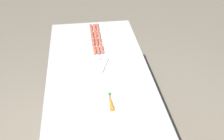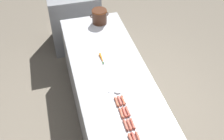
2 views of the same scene
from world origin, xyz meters
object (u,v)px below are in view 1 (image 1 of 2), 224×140
object	(u,v)px
hot_dog_7	(98,50)
hot_dog_3	(102,49)
hot_dog_11	(95,50)
hot_dog_6	(97,42)
hot_dog_4	(95,27)
carrot	(110,101)
hot_dog_10	(93,42)
hot_dog_1	(99,34)
hot_dog_0	(97,27)
hot_dog_5	(95,34)
serving_spoon	(101,60)
hot_dog_8	(91,27)
hot_dog_2	(100,41)
hot_dog_9	(92,34)

from	to	relation	value
hot_dog_7	hot_dog_3	bearing A→B (deg)	-166.24
hot_dog_11	hot_dog_6	bearing A→B (deg)	-102.01
hot_dog_4	carrot	size ratio (longest dim) A/B	0.74
hot_dog_3	hot_dog_10	distance (m)	0.16
hot_dog_1	hot_dog_0	bearing A→B (deg)	-90.48
hot_dog_0	hot_dog_1	world-z (taller)	same
hot_dog_5	serving_spoon	distance (m)	0.48
hot_dog_7	hot_dog_11	xyz separation A→B (m)	(0.03, -0.00, 0.00)
hot_dog_0	hot_dog_5	size ratio (longest dim) A/B	1.00
serving_spoon	hot_dog_7	bearing A→B (deg)	-88.76
hot_dog_1	hot_dog_10	world-z (taller)	same
hot_dog_8	serving_spoon	world-z (taller)	hot_dog_8
hot_dog_6	hot_dog_11	world-z (taller)	same
hot_dog_2	hot_dog_3	bearing A→B (deg)	91.65
hot_dog_0	hot_dog_11	size ratio (longest dim) A/B	1.00
hot_dog_0	hot_dog_9	distance (m)	0.17
hot_dog_10	carrot	xyz separation A→B (m)	(-0.06, 0.86, 0.00)
hot_dog_2	hot_dog_11	xyz separation A→B (m)	(0.07, 0.16, 0.00)
hot_dog_9	hot_dog_4	bearing A→B (deg)	-103.61
hot_dog_7	carrot	distance (m)	0.70
hot_dog_6	hot_dog_2	bearing A→B (deg)	-170.60
hot_dog_10	hot_dog_0	bearing A→B (deg)	-102.56
hot_dog_3	hot_dog_6	world-z (taller)	same
hot_dog_4	hot_dog_2	bearing A→B (deg)	95.53
hot_dog_0	hot_dog_5	world-z (taller)	same
hot_dog_2	hot_dog_8	size ratio (longest dim) A/B	1.00
hot_dog_0	hot_dog_6	size ratio (longest dim) A/B	1.00
hot_dog_0	serving_spoon	size ratio (longest dim) A/B	0.51
hot_dog_3	hot_dog_8	distance (m)	0.46
hot_dog_3	hot_dog_8	world-z (taller)	same
hot_dog_11	hot_dog_3	bearing A→B (deg)	-175.94
hot_dog_0	hot_dog_10	distance (m)	0.32
hot_dog_2	hot_dog_7	world-z (taller)	same
hot_dog_3	hot_dog_7	size ratio (longest dim) A/B	1.00
hot_dog_0	hot_dog_4	xyz separation A→B (m)	(0.03, 0.00, 0.00)
hot_dog_5	hot_dog_8	xyz separation A→B (m)	(0.03, -0.16, 0.00)
hot_dog_2	hot_dog_10	distance (m)	0.07
hot_dog_6	carrot	bearing A→B (deg)	91.63
hot_dog_3	hot_dog_9	distance (m)	0.31
hot_dog_8	hot_dog_10	distance (m)	0.31
hot_dog_9	hot_dog_10	world-z (taller)	same
hot_dog_4	hot_dog_7	distance (m)	0.46
hot_dog_1	hot_dog_2	bearing A→B (deg)	89.53
hot_dog_1	hot_dog_8	distance (m)	0.17
hot_dog_0	hot_dog_5	distance (m)	0.16
hot_dog_6	hot_dog_8	bearing A→B (deg)	-83.59
hot_dog_1	serving_spoon	size ratio (longest dim) A/B	0.51
hot_dog_1	hot_dog_8	size ratio (longest dim) A/B	1.00
hot_dog_11	hot_dog_0	bearing A→B (deg)	-98.31
hot_dog_1	hot_dog_10	bearing A→B (deg)	65.88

